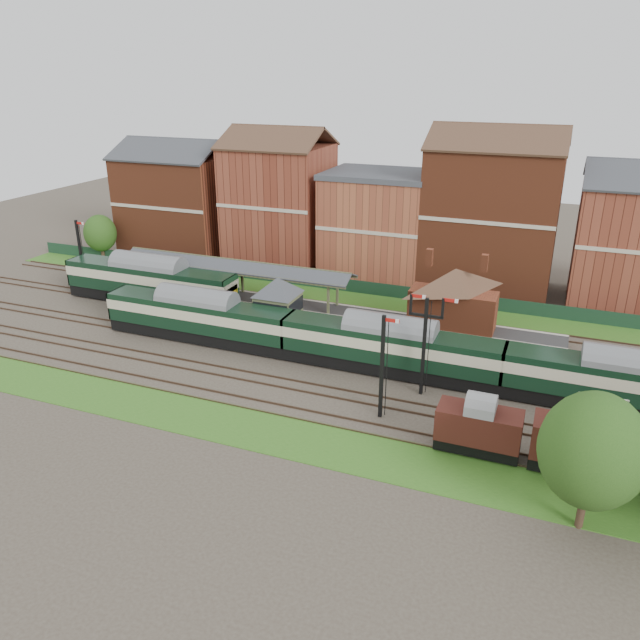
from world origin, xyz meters
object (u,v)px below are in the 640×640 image
at_px(signal_box, 278,306).
at_px(dmu_train, 390,346).
at_px(semaphore_bracket, 425,340).
at_px(platform_railcar, 150,281).
at_px(goods_van_a, 479,427).

height_order(signal_box, dmu_train, signal_box).
bearing_deg(dmu_train, semaphore_bracket, -36.45).
xyz_separation_m(signal_box, platform_railcar, (-16.64, 3.25, -0.54)).
bearing_deg(goods_van_a, semaphore_bracket, 128.81).
height_order(semaphore_bracket, dmu_train, semaphore_bracket).
bearing_deg(platform_railcar, goods_van_a, -22.78).
xyz_separation_m(dmu_train, goods_van_a, (8.61, -9.00, -0.57)).
height_order(semaphore_bracket, goods_van_a, semaphore_bracket).
height_order(dmu_train, goods_van_a, dmu_train).
height_order(platform_railcar, goods_van_a, platform_railcar).
relative_size(semaphore_bracket, dmu_train, 0.15).
bearing_deg(signal_box, goods_van_a, -31.15).
relative_size(signal_box, goods_van_a, 1.10).
height_order(signal_box, platform_railcar, signal_box).
bearing_deg(semaphore_bracket, dmu_train, 143.55).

